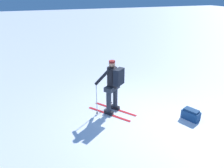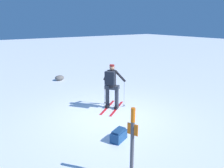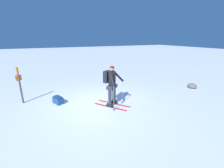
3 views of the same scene
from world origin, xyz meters
name	(u,v)px [view 3 (image 3 of 3)]	position (x,y,z in m)	size (l,w,h in m)	color
ground_plane	(97,104)	(0.00, 0.00, 0.00)	(80.00, 80.00, 0.00)	white
skier	(111,84)	(-0.42, -0.50, 1.00)	(1.54, 1.32, 1.74)	red
dropped_backpack	(58,100)	(0.79, 1.60, 0.16)	(0.59, 0.47, 0.34)	navy
trail_marker	(19,82)	(1.53, 3.05, 0.98)	(0.10, 0.23, 1.66)	#4C4C51
rock_boulder	(192,86)	(-0.37, -5.77, 0.15)	(0.54, 0.46, 0.30)	slate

